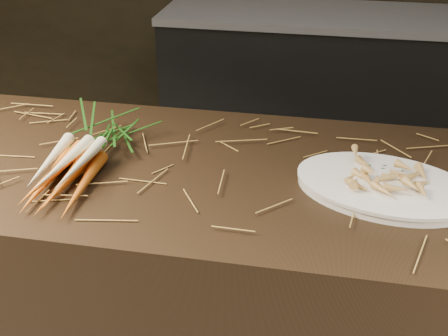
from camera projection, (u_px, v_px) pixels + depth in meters
name	position (u px, v px, depth m)	size (l,w,h in m)	color
main_counter	(202.00, 304.00, 1.61)	(2.40, 0.70, 0.90)	black
back_counter	(326.00, 87.00, 3.18)	(1.82, 0.62, 0.84)	black
straw_bedding	(198.00, 164.00, 1.38)	(1.40, 0.60, 0.02)	olive
root_veg_bunch	(89.00, 145.00, 1.39)	(0.17, 0.51, 0.09)	orange
serving_platter	(384.00, 188.00, 1.28)	(0.40, 0.27, 0.02)	white
roasted_veg_heap	(386.00, 175.00, 1.27)	(0.19, 0.14, 0.04)	#C58341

